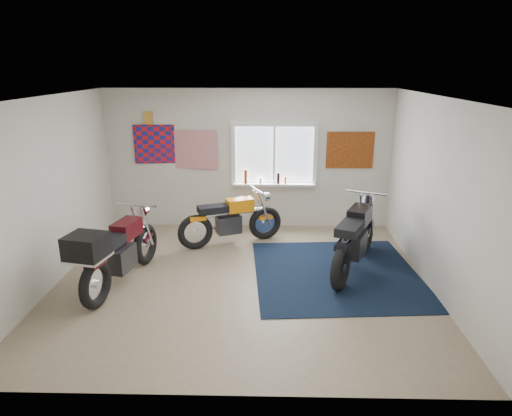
{
  "coord_description": "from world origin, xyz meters",
  "views": [
    {
      "loc": [
        0.36,
        -6.21,
        3.1
      ],
      "look_at": [
        0.2,
        0.4,
        1.03
      ],
      "focal_mm": 32.0,
      "sensor_mm": 36.0,
      "label": 1
    }
  ],
  "objects_px": {
    "navy_rug": "(336,273)",
    "black_chrome_bike": "(355,240)",
    "maroon_tourer": "(115,252)",
    "yellow_triumph": "(231,221)"
  },
  "relations": [
    {
      "from": "navy_rug",
      "to": "black_chrome_bike",
      "type": "xyz_separation_m",
      "value": [
        0.29,
        0.18,
        0.5
      ]
    },
    {
      "from": "navy_rug",
      "to": "black_chrome_bike",
      "type": "distance_m",
      "value": 0.6
    },
    {
      "from": "yellow_triumph",
      "to": "black_chrome_bike",
      "type": "relative_size",
      "value": 0.89
    },
    {
      "from": "black_chrome_bike",
      "to": "maroon_tourer",
      "type": "relative_size",
      "value": 0.98
    },
    {
      "from": "navy_rug",
      "to": "maroon_tourer",
      "type": "distance_m",
      "value": 3.33
    },
    {
      "from": "black_chrome_bike",
      "to": "yellow_triumph",
      "type": "bearing_deg",
      "value": 87.83
    },
    {
      "from": "navy_rug",
      "to": "black_chrome_bike",
      "type": "relative_size",
      "value": 1.25
    },
    {
      "from": "yellow_triumph",
      "to": "navy_rug",
      "type": "bearing_deg",
      "value": -57.9
    },
    {
      "from": "yellow_triumph",
      "to": "maroon_tourer",
      "type": "relative_size",
      "value": 0.87
    },
    {
      "from": "navy_rug",
      "to": "black_chrome_bike",
      "type": "height_order",
      "value": "black_chrome_bike"
    }
  ]
}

